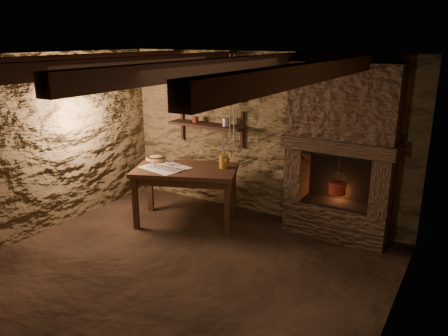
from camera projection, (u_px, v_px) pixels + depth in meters
The scene contains 25 objects.
floor at pixel (183, 268), 5.10m from camera, with size 4.50×4.50×0.00m, color black.
back_wall at pixel (261, 136), 6.39m from camera, with size 4.50×0.04×2.40m, color #503D25.
front_wall at pixel (12, 240), 3.11m from camera, with size 4.50×0.04×2.40m, color #503D25.
left_wall at pixel (45, 145), 5.86m from camera, with size 0.04×4.00×2.40m, color #503D25.
right_wall at pixel (397, 210), 3.64m from camera, with size 0.04×4.00×2.40m, color #503D25.
ceiling at pixel (176, 56), 4.41m from camera, with size 4.50×4.00×0.04m, color black.
beam_far_left at pixel (75, 61), 5.17m from camera, with size 0.14×3.95×0.16m, color black.
beam_mid_left at pixel (139, 64), 4.68m from camera, with size 0.14×3.95×0.16m, color black.
beam_mid_right at pixel (218, 67), 4.18m from camera, with size 0.14×3.95×0.16m, color black.
beam_far_right at pixel (319, 71), 3.69m from camera, with size 0.14×3.95×0.16m, color black.
shelf_lower at pixel (207, 125), 6.65m from camera, with size 1.25×0.30×0.04m, color black.
shelf_upper at pixel (206, 95), 6.52m from camera, with size 1.25×0.30×0.04m, color black.
hearth at pixel (341, 148), 5.58m from camera, with size 1.43×0.51×2.30m.
work_table at pixel (186, 193), 6.25m from camera, with size 1.63×1.30×0.82m.
linen_cloth at pixel (165, 168), 6.15m from camera, with size 0.61×0.49×0.01m, color beige.
pewter_cutlery_row at pixel (164, 167), 6.13m from camera, with size 0.51×0.20×0.01m, color gray, non-canonical shape.
drinking_glasses at pixel (172, 163), 6.23m from camera, with size 0.20×0.06×0.08m, color silver, non-canonical shape.
stoneware_jug at pixel (224, 155), 6.10m from camera, with size 0.15×0.15×0.43m.
wooden_bowl at pixel (156, 159), 6.47m from camera, with size 0.31×0.31×0.11m, color #A98749.
iron_stockpot at pixel (216, 88), 6.40m from camera, with size 0.26×0.26×0.20m, color #292724.
tin_pan at pixel (194, 85), 6.71m from camera, with size 0.23×0.23×0.03m, color gray.
small_kettle at pixel (227, 122), 6.45m from camera, with size 0.17×0.13×0.18m, color gray, non-canonical shape.
rusty_tin at pixel (195, 120), 6.73m from camera, with size 0.09×0.09×0.09m, color #5B1C12.
red_pot at pixel (337, 187), 5.68m from camera, with size 0.29×0.29×0.54m.
hanging_ropes at pixel (232, 103), 5.42m from camera, with size 0.08×0.08×1.20m, color #C9B78D, non-canonical shape.
Camera 1 is at (2.75, -3.65, 2.58)m, focal length 35.00 mm.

